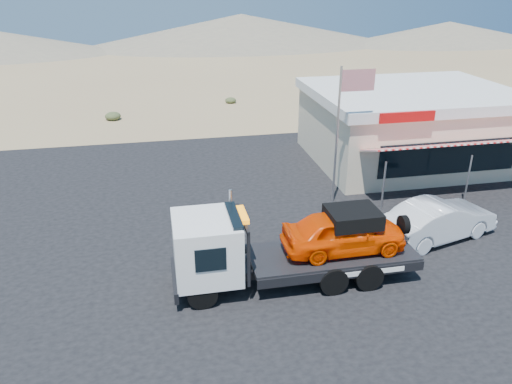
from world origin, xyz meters
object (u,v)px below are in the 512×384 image
(jerky_store, at_px, (409,125))
(flagpole, at_px, (343,120))
(tow_truck, at_px, (289,243))
(white_sedan, at_px, (439,220))

(jerky_store, bearing_deg, flagpole, -141.21)
(flagpole, bearing_deg, jerky_store, 38.79)
(tow_truck, bearing_deg, white_sedan, 14.51)
(tow_truck, bearing_deg, flagpole, 56.13)
(white_sedan, relative_size, jerky_store, 0.45)
(tow_truck, relative_size, white_sedan, 1.70)
(tow_truck, distance_m, jerky_store, 13.83)
(white_sedan, bearing_deg, tow_truck, 89.17)
(flagpole, bearing_deg, tow_truck, -123.87)
(jerky_store, relative_size, flagpole, 1.73)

